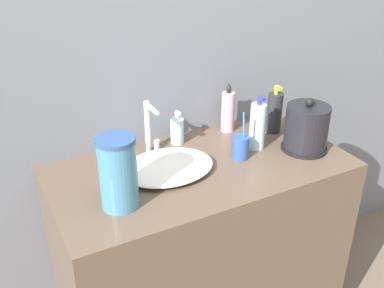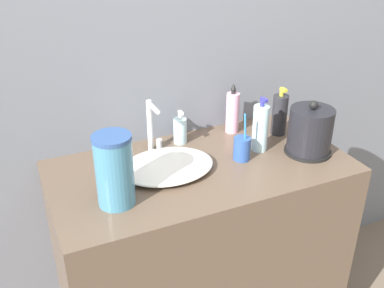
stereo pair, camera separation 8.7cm
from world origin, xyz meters
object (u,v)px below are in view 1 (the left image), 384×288
Objects in this scene: toothbrush_cup at (241,147)px; mouthwash_bottle at (228,111)px; faucet at (150,126)px; shampoo_bottle at (258,126)px; lotion_bottle at (178,130)px; water_pitcher at (118,173)px; hand_cream_bottle at (274,112)px; electric_kettle at (306,129)px.

toothbrush_cup is 0.25m from mouthwash_bottle.
faucet is at bearing 144.58° from toothbrush_cup.
shampoo_bottle is at bearing -84.22° from mouthwash_bottle.
shampoo_bottle reaches higher than toothbrush_cup.
shampoo_bottle is (0.39, -0.17, -0.02)m from faucet.
water_pitcher is at bearing -139.31° from lotion_bottle.
faucet is 0.95× the size of shampoo_bottle.
hand_cream_bottle is (0.54, -0.07, -0.02)m from faucet.
water_pitcher reaches higher than faucet.
electric_kettle is at bearing -30.97° from shampoo_bottle.
electric_kettle is at bearing -86.41° from hand_cream_bottle.
lotion_bottle is 0.69× the size of hand_cream_bottle.
hand_cream_bottle is (0.25, 0.13, 0.04)m from toothbrush_cup.
lotion_bottle is at bearing 144.32° from shampoo_bottle.
faucet reaches higher than lotion_bottle.
lotion_bottle is 0.32m from shampoo_bottle.
mouthwash_bottle reaches higher than hand_cream_bottle.
shampoo_bottle is 0.18m from hand_cream_bottle.
faucet is 0.15m from lotion_bottle.
shampoo_bottle is 1.07× the size of hand_cream_bottle.
electric_kettle is 1.53× the size of lotion_bottle.
toothbrush_cup is 0.88× the size of shampoo_bottle.
toothbrush_cup is (-0.27, 0.06, -0.04)m from electric_kettle.
faucet is at bearing 157.04° from shampoo_bottle.
toothbrush_cup is 1.37× the size of lotion_bottle.
toothbrush_cup is at bearing -55.20° from lotion_bottle.
mouthwash_bottle is at bearing 150.01° from hand_cream_bottle.
mouthwash_bottle is at bearing 95.78° from shampoo_bottle.
faucet is 0.97× the size of electric_kettle.
faucet is 0.55m from hand_cream_bottle.
water_pitcher is (-0.78, -0.03, 0.04)m from electric_kettle.
hand_cream_bottle is at bearing 93.59° from electric_kettle.
faucet is at bearing 172.28° from hand_cream_bottle.
toothbrush_cup is 0.12m from shampoo_bottle.
toothbrush_cup reaches higher than lotion_bottle.
lotion_bottle is at bearing 40.69° from water_pitcher.
toothbrush_cup is 0.80× the size of water_pitcher.
electric_kettle is 0.51m from lotion_bottle.
lotion_bottle is at bearing 146.09° from electric_kettle.
lotion_bottle is 0.42m from hand_cream_bottle.
mouthwash_bottle is at bearing 1.17° from lotion_bottle.
mouthwash_bottle is at bearing 70.21° from toothbrush_cup.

